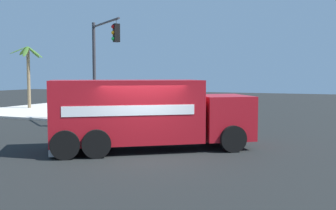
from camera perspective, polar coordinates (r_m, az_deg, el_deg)
The scene contains 7 objects.
ground_plane at distance 13.87m, azimuth -3.32°, elevation -7.48°, with size 100.00×100.00×0.00m, color black.
sidewalk_corner_far at distance 32.02m, azimuth -14.22°, elevation -0.69°, with size 12.51×12.51×0.14m, color beige.
delivery_truck at distance 14.85m, azimuth -3.24°, elevation -1.19°, with size 6.43×7.66×2.67m.
traffic_light_primary at distance 22.98m, azimuth -9.84°, elevation 7.27°, with size 2.68×3.35×5.90m.
pickup_navy at distance 27.33m, azimuth -2.40°, elevation -0.03°, with size 2.50×5.31×1.38m.
vending_machine_red at distance 33.21m, azimuth -11.87°, elevation 1.26°, with size 1.17×1.14×1.85m.
palm_tree_far at distance 34.00m, azimuth -19.91°, elevation 5.27°, with size 2.72×2.77×5.10m.
Camera 1 is at (-12.17, -5.99, 2.86)m, focal length 41.36 mm.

